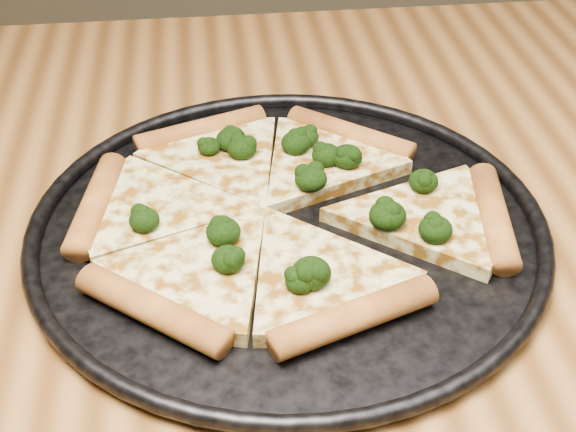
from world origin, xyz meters
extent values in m
cube|color=#93602D|center=(0.00, 0.00, 0.73)|extent=(1.20, 0.90, 0.04)
cylinder|color=black|center=(0.03, 0.02, 0.75)|extent=(0.39, 0.39, 0.01)
torus|color=black|center=(0.03, 0.02, 0.76)|extent=(0.40, 0.40, 0.01)
cylinder|color=#C37730|center=(0.10, 0.13, 0.77)|extent=(0.11, 0.09, 0.02)
cylinder|color=#C37730|center=(-0.03, 0.15, 0.77)|extent=(0.12, 0.06, 0.02)
cylinder|color=#C37730|center=(-0.12, 0.05, 0.77)|extent=(0.04, 0.12, 0.02)
cylinder|color=#C37730|center=(-0.07, -0.07, 0.77)|extent=(0.11, 0.09, 0.02)
cylinder|color=#C37730|center=(0.06, -0.10, 0.77)|extent=(0.12, 0.06, 0.02)
cylinder|color=#C37730|center=(0.19, 0.00, 0.77)|extent=(0.04, 0.12, 0.02)
ellipsoid|color=black|center=(0.14, 0.04, 0.78)|extent=(0.02, 0.02, 0.02)
ellipsoid|color=black|center=(-0.01, 0.12, 0.78)|extent=(0.03, 0.03, 0.02)
ellipsoid|color=black|center=(-0.02, -0.01, 0.78)|extent=(0.03, 0.03, 0.02)
ellipsoid|color=black|center=(-0.08, 0.01, 0.77)|extent=(0.02, 0.02, 0.02)
ellipsoid|color=black|center=(0.09, 0.08, 0.78)|extent=(0.03, 0.03, 0.02)
ellipsoid|color=black|center=(-0.02, -0.04, 0.78)|extent=(0.02, 0.02, 0.02)
ellipsoid|color=black|center=(0.10, 0.00, 0.78)|extent=(0.03, 0.03, 0.02)
ellipsoid|color=black|center=(0.05, 0.05, 0.78)|extent=(0.03, 0.03, 0.02)
ellipsoid|color=black|center=(0.05, 0.11, 0.78)|extent=(0.03, 0.03, 0.02)
ellipsoid|color=black|center=(0.00, 0.11, 0.78)|extent=(0.03, 0.03, 0.02)
ellipsoid|color=black|center=(0.03, -0.07, 0.77)|extent=(0.02, 0.02, 0.02)
ellipsoid|color=black|center=(-0.03, 0.11, 0.77)|extent=(0.02, 0.02, 0.01)
ellipsoid|color=black|center=(0.07, 0.09, 0.78)|extent=(0.02, 0.02, 0.02)
ellipsoid|color=black|center=(0.13, -0.02, 0.78)|extent=(0.03, 0.03, 0.02)
ellipsoid|color=black|center=(0.04, -0.06, 0.78)|extent=(0.03, 0.03, 0.02)
ellipsoid|color=black|center=(0.06, 0.12, 0.78)|extent=(0.02, 0.02, 0.02)
camera|label=1|loc=(-0.03, -0.47, 1.14)|focal=49.74mm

